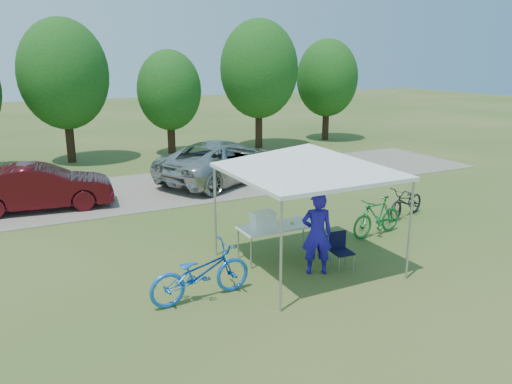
{
  "coord_description": "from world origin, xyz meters",
  "views": [
    {
      "loc": [
        -5.6,
        -8.55,
        4.43
      ],
      "look_at": [
        -0.2,
        2.0,
        1.24
      ],
      "focal_mm": 35.0,
      "sensor_mm": 36.0,
      "label": 1
    }
  ],
  "objects_px": {
    "cooler": "(263,220)",
    "sedan": "(41,187)",
    "bike_green": "(377,216)",
    "bike_blue": "(201,273)",
    "folding_chair": "(340,247)",
    "bike_dark": "(407,202)",
    "folding_table": "(279,227)",
    "minivan": "(225,161)",
    "cyclist": "(317,234)"
  },
  "relations": [
    {
      "from": "bike_dark",
      "to": "cyclist",
      "type": "bearing_deg",
      "value": -83.13
    },
    {
      "from": "cooler",
      "to": "bike_green",
      "type": "height_order",
      "value": "cooler"
    },
    {
      "from": "sedan",
      "to": "bike_blue",
      "type": "bearing_deg",
      "value": -156.98
    },
    {
      "from": "cooler",
      "to": "sedan",
      "type": "distance_m",
      "value": 7.65
    },
    {
      "from": "folding_table",
      "to": "sedan",
      "type": "height_order",
      "value": "sedan"
    },
    {
      "from": "folding_chair",
      "to": "bike_dark",
      "type": "relative_size",
      "value": 0.47
    },
    {
      "from": "bike_blue",
      "to": "bike_green",
      "type": "height_order",
      "value": "bike_blue"
    },
    {
      "from": "cyclist",
      "to": "minivan",
      "type": "height_order",
      "value": "cyclist"
    },
    {
      "from": "folding_table",
      "to": "bike_green",
      "type": "distance_m",
      "value": 2.97
    },
    {
      "from": "minivan",
      "to": "sedan",
      "type": "bearing_deg",
      "value": 72.02
    },
    {
      "from": "folding_chair",
      "to": "bike_green",
      "type": "relative_size",
      "value": 0.47
    },
    {
      "from": "bike_green",
      "to": "bike_dark",
      "type": "relative_size",
      "value": 0.99
    },
    {
      "from": "folding_table",
      "to": "minivan",
      "type": "distance_m",
      "value": 7.46
    },
    {
      "from": "cooler",
      "to": "minivan",
      "type": "distance_m",
      "value": 7.57
    },
    {
      "from": "bike_blue",
      "to": "bike_dark",
      "type": "relative_size",
      "value": 1.19
    },
    {
      "from": "folding_chair",
      "to": "bike_green",
      "type": "distance_m",
      "value": 2.41
    },
    {
      "from": "cooler",
      "to": "minivan",
      "type": "xyz_separation_m",
      "value": [
        2.25,
        7.23,
        -0.17
      ]
    },
    {
      "from": "folding_table",
      "to": "minivan",
      "type": "bearing_deg",
      "value": 75.77
    },
    {
      "from": "bike_dark",
      "to": "minivan",
      "type": "xyz_separation_m",
      "value": [
        -2.91,
        6.3,
        0.33
      ]
    },
    {
      "from": "folding_chair",
      "to": "sedan",
      "type": "distance_m",
      "value": 9.32
    },
    {
      "from": "bike_dark",
      "to": "sedan",
      "type": "distance_m",
      "value": 10.79
    },
    {
      "from": "bike_blue",
      "to": "minivan",
      "type": "relative_size",
      "value": 0.37
    },
    {
      "from": "bike_dark",
      "to": "sedan",
      "type": "relative_size",
      "value": 0.41
    },
    {
      "from": "cyclist",
      "to": "minivan",
      "type": "xyz_separation_m",
      "value": [
        1.57,
        8.37,
        -0.11
      ]
    },
    {
      "from": "cyclist",
      "to": "folding_table",
      "type": "bearing_deg",
      "value": -54.12
    },
    {
      "from": "cooler",
      "to": "bike_blue",
      "type": "distance_m",
      "value": 2.27
    },
    {
      "from": "folding_table",
      "to": "bike_dark",
      "type": "bearing_deg",
      "value": 11.1
    },
    {
      "from": "folding_chair",
      "to": "bike_dark",
      "type": "xyz_separation_m",
      "value": [
        3.86,
        2.06,
        -0.02
      ]
    },
    {
      "from": "folding_chair",
      "to": "bike_green",
      "type": "height_order",
      "value": "bike_green"
    },
    {
      "from": "cyclist",
      "to": "bike_green",
      "type": "bearing_deg",
      "value": -132.19
    },
    {
      "from": "folding_chair",
      "to": "bike_blue",
      "type": "bearing_deg",
      "value": -173.49
    },
    {
      "from": "sedan",
      "to": "folding_table",
      "type": "bearing_deg",
      "value": -138.01
    },
    {
      "from": "cyclist",
      "to": "bike_blue",
      "type": "distance_m",
      "value": 2.62
    },
    {
      "from": "cyclist",
      "to": "bike_blue",
      "type": "bearing_deg",
      "value": 22.93
    },
    {
      "from": "bike_green",
      "to": "bike_dark",
      "type": "distance_m",
      "value": 1.97
    },
    {
      "from": "folding_table",
      "to": "cooler",
      "type": "bearing_deg",
      "value": 180.0
    },
    {
      "from": "folding_table",
      "to": "minivan",
      "type": "relative_size",
      "value": 0.34
    },
    {
      "from": "cyclist",
      "to": "bike_dark",
      "type": "distance_m",
      "value": 4.96
    },
    {
      "from": "folding_chair",
      "to": "sedan",
      "type": "xyz_separation_m",
      "value": [
        -5.4,
        7.59,
        0.23
      ]
    },
    {
      "from": "cyclist",
      "to": "bike_dark",
      "type": "relative_size",
      "value": 1.05
    },
    {
      "from": "folding_chair",
      "to": "bike_dark",
      "type": "distance_m",
      "value": 4.38
    },
    {
      "from": "bike_green",
      "to": "bike_dark",
      "type": "bearing_deg",
      "value": 107.09
    },
    {
      "from": "minivan",
      "to": "folding_table",
      "type": "bearing_deg",
      "value": 140.89
    },
    {
      "from": "bike_dark",
      "to": "bike_green",
      "type": "bearing_deg",
      "value": -83.21
    },
    {
      "from": "folding_chair",
      "to": "cooler",
      "type": "height_order",
      "value": "cooler"
    },
    {
      "from": "cooler",
      "to": "bike_dark",
      "type": "height_order",
      "value": "cooler"
    },
    {
      "from": "sedan",
      "to": "folding_chair",
      "type": "bearing_deg",
      "value": -137.52
    },
    {
      "from": "folding_table",
      "to": "sedan",
      "type": "relative_size",
      "value": 0.45
    },
    {
      "from": "sedan",
      "to": "cooler",
      "type": "bearing_deg",
      "value": -140.57
    },
    {
      "from": "folding_chair",
      "to": "bike_blue",
      "type": "relative_size",
      "value": 0.39
    }
  ]
}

